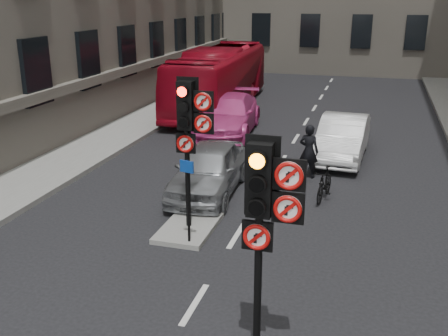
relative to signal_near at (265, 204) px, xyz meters
The scene contains 11 objects.
pavement_left 14.24m from the signal_near, 128.28° to the left, with size 3.00×50.00×0.16m, color gray.
centre_island 5.44m from the signal_near, 123.83° to the left, with size 1.20×2.00×0.12m, color gray.
signal_near is the anchor object (origin of this frame).
signal_far 4.77m from the signal_near, 123.02° to the left, with size 0.91×0.40×3.58m.
car_silver 7.40m from the signal_near, 114.63° to the left, with size 1.68×4.17×1.42m, color #95989C.
car_white 11.18m from the signal_near, 87.83° to the left, with size 1.53×4.39×1.45m, color silver.
car_pink 13.93m from the signal_near, 108.03° to the left, with size 2.12×5.22×1.52m, color #D03D8C.
bus_red 18.57m from the signal_near, 108.84° to the left, with size 2.51×10.72×2.99m, color maroon.
motorcycle 7.25m from the signal_near, 87.96° to the left, with size 0.42×1.50×0.90m, color black.
motorcyclist 8.85m from the signal_near, 92.87° to the left, with size 0.61×0.40×1.68m, color black.
info_sign 4.17m from the signal_near, 126.79° to the left, with size 0.33×0.13×1.93m.
Camera 1 is at (2.88, -5.89, 5.49)m, focal length 42.00 mm.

